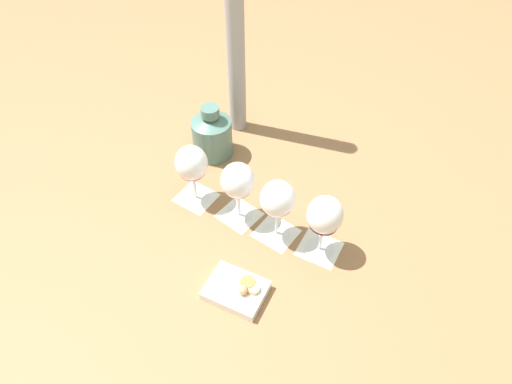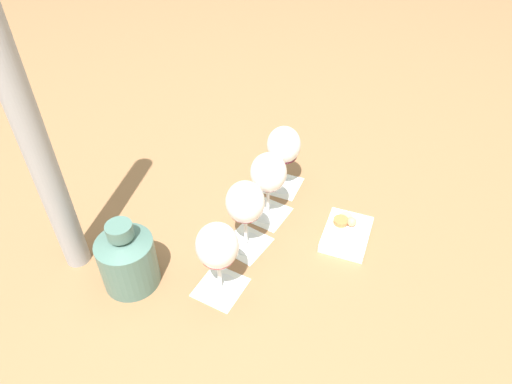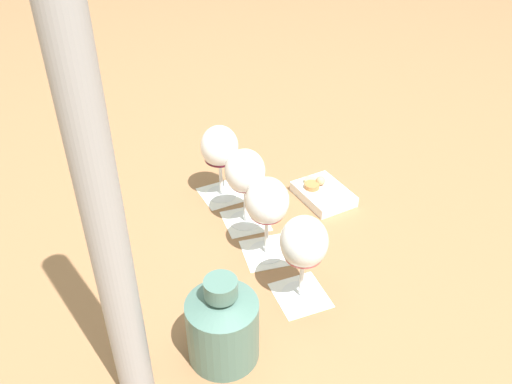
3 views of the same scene
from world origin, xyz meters
The scene contains 12 objects.
ground_plane centered at (0.00, 0.00, 0.00)m, with size 8.00×8.00×0.00m, color #936642.
tasting_card_0 centered at (-0.15, 0.12, 0.00)m, with size 0.14×0.14×0.00m.
tasting_card_1 centered at (-0.04, 0.04, 0.00)m, with size 0.14×0.14×0.00m.
tasting_card_2 centered at (0.04, -0.05, 0.00)m, with size 0.14×0.14×0.00m.
tasting_card_3 centered at (0.14, -0.12, 0.00)m, with size 0.14×0.14×0.00m.
wine_glass_0 centered at (-0.15, 0.12, 0.13)m, with size 0.09×0.09×0.18m.
wine_glass_1 centered at (-0.04, 0.04, 0.13)m, with size 0.09×0.09×0.18m.
wine_glass_2 centered at (0.04, -0.05, 0.13)m, with size 0.09×0.09×0.18m.
wine_glass_3 centered at (0.14, -0.12, 0.13)m, with size 0.09×0.09×0.18m.
ceramic_vase centered at (-0.07, 0.30, 0.07)m, with size 0.12×0.12×0.17m.
snack_dish centered at (-0.09, -0.20, 0.01)m, with size 0.17×0.17×0.05m.
umbrella_pole centered at (0.03, 0.42, 0.36)m, with size 0.05×0.05×0.72m.
Camera 3 is at (-0.36, 0.83, 0.76)m, focal length 38.00 mm.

